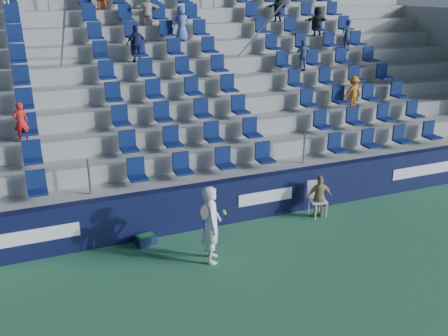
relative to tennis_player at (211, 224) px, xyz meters
name	(u,v)px	position (x,y,z in m)	size (l,w,h in m)	color
ground	(265,286)	(0.66, -1.45, -0.92)	(70.00, 70.00, 0.00)	#307149
sponsor_wall	(212,204)	(0.66, 1.70, -0.32)	(24.00, 0.32, 1.20)	#0E1234
grandstand	(158,106)	(0.66, 6.80, 1.22)	(24.00, 8.17, 6.63)	#9C9C97
tennis_player	(211,224)	(0.00, 0.00, 0.00)	(0.72, 0.78, 1.84)	silver
line_judge_chair	(316,196)	(3.55, 1.20, -0.36)	(0.52, 0.54, 0.99)	white
line_judge	(319,197)	(3.55, 1.05, -0.32)	(0.70, 0.29, 1.20)	tan
ball_bin	(146,239)	(-1.23, 1.30, -0.78)	(0.52, 0.40, 0.27)	#0F1939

